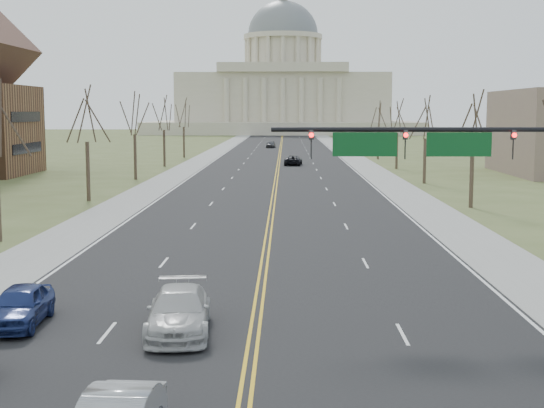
{
  "coord_description": "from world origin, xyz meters",
  "views": [
    {
      "loc": [
        1.05,
        -14.83,
        7.48
      ],
      "look_at": [
        0.39,
        21.62,
        3.0
      ],
      "focal_mm": 50.0,
      "sensor_mm": 36.0,
      "label": 1
    }
  ],
  "objects_px": {
    "car_sb_inner_second": "(179,311)",
    "car_far_sb": "(271,144)",
    "car_sb_outer_second": "(20,306)",
    "signal_mast": "(457,158)",
    "car_far_nb": "(293,160)"
  },
  "relations": [
    {
      "from": "car_sb_inner_second",
      "to": "car_far_sb",
      "type": "bearing_deg",
      "value": 85.29
    },
    {
      "from": "car_sb_outer_second",
      "to": "car_far_sb",
      "type": "relative_size",
      "value": 0.97
    },
    {
      "from": "signal_mast",
      "to": "car_sb_outer_second",
      "type": "bearing_deg",
      "value": -170.37
    },
    {
      "from": "signal_mast",
      "to": "car_far_sb",
      "type": "distance_m",
      "value": 127.7
    },
    {
      "from": "car_far_nb",
      "to": "car_far_sb",
      "type": "distance_m",
      "value": 50.31
    },
    {
      "from": "car_sb_outer_second",
      "to": "car_far_nb",
      "type": "relative_size",
      "value": 0.86
    },
    {
      "from": "signal_mast",
      "to": "car_sb_inner_second",
      "type": "height_order",
      "value": "signal_mast"
    },
    {
      "from": "car_sb_inner_second",
      "to": "car_far_nb",
      "type": "height_order",
      "value": "car_sb_inner_second"
    },
    {
      "from": "car_far_nb",
      "to": "car_far_sb",
      "type": "xyz_separation_m",
      "value": [
        -4.13,
        50.14,
        0.06
      ]
    },
    {
      "from": "car_far_nb",
      "to": "signal_mast",
      "type": "bearing_deg",
      "value": 99.04
    },
    {
      "from": "signal_mast",
      "to": "car_far_sb",
      "type": "xyz_separation_m",
      "value": [
        -9.48,
        127.25,
        -5.02
      ]
    },
    {
      "from": "car_far_sb",
      "to": "signal_mast",
      "type": "bearing_deg",
      "value": -81.44
    },
    {
      "from": "car_sb_outer_second",
      "to": "car_far_sb",
      "type": "distance_m",
      "value": 130.06
    },
    {
      "from": "signal_mast",
      "to": "car_sb_outer_second",
      "type": "xyz_separation_m",
      "value": [
        -15.69,
        -2.66,
        -5.04
      ]
    },
    {
      "from": "car_far_nb",
      "to": "car_far_sb",
      "type": "relative_size",
      "value": 1.13
    }
  ]
}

